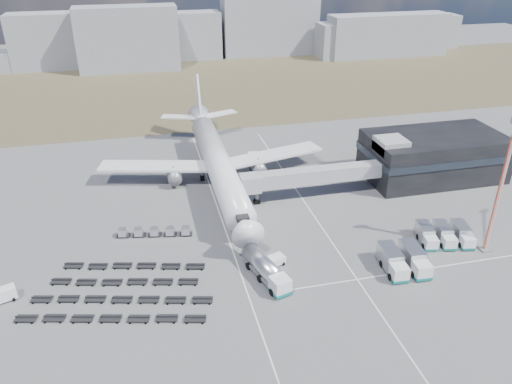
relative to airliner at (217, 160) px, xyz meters
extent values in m
plane|color=#565659|center=(0.00, -32.38, -5.29)|extent=(420.00, 420.00, 0.00)
cube|color=#4E452F|center=(0.00, 77.62, -5.29)|extent=(420.00, 90.00, 0.01)
cube|color=silver|center=(-2.00, -27.38, -5.29)|extent=(0.25, 110.00, 0.01)
cube|color=silver|center=(16.00, -27.38, -5.29)|extent=(0.25, 110.00, 0.01)
cube|color=silver|center=(25.00, -40.38, -5.29)|extent=(40.00, 0.25, 0.01)
cube|color=black|center=(48.00, -8.38, -0.29)|extent=(30.00, 16.00, 10.00)
cube|color=#262D38|center=(48.00, -8.38, 0.91)|extent=(30.40, 16.40, 1.60)
cube|color=#939399|center=(36.00, -10.38, 4.21)|extent=(6.00, 6.00, 3.00)
cube|color=#939399|center=(18.10, -11.88, -0.19)|extent=(29.80, 3.00, 3.00)
cube|color=#939399|center=(4.70, -12.38, -0.19)|extent=(4.00, 3.60, 3.40)
cylinder|color=slate|center=(6.20, -11.88, -2.74)|extent=(0.70, 0.70, 5.10)
cylinder|color=black|center=(6.20, -11.88, -4.84)|extent=(1.40, 0.90, 1.40)
cylinder|color=white|center=(0.00, -2.38, 0.01)|extent=(5.60, 48.00, 5.60)
cone|color=white|center=(0.00, -28.88, 0.01)|extent=(5.60, 5.00, 5.60)
cone|color=white|center=(0.00, 25.62, 0.81)|extent=(5.60, 8.00, 5.60)
cube|color=black|center=(0.00, -26.88, 0.81)|extent=(2.20, 2.00, 0.80)
cube|color=white|center=(-13.00, 2.62, -1.19)|extent=(25.59, 11.38, 0.50)
cube|color=white|center=(13.00, 2.62, -1.19)|extent=(25.59, 11.38, 0.50)
cylinder|color=slate|center=(-9.50, 0.62, -2.89)|extent=(3.00, 5.00, 3.00)
cylinder|color=slate|center=(9.50, 0.62, -2.89)|extent=(3.00, 5.00, 3.00)
cube|color=white|center=(-5.50, 27.62, 1.21)|extent=(9.49, 5.63, 0.35)
cube|color=white|center=(5.50, 27.62, 1.21)|extent=(9.49, 5.63, 0.35)
cube|color=white|center=(0.00, 28.62, 6.51)|extent=(0.50, 9.06, 11.45)
cylinder|color=slate|center=(0.00, -23.38, -4.04)|extent=(0.50, 0.50, 2.50)
cylinder|color=slate|center=(-3.20, 1.62, -4.04)|extent=(0.60, 0.60, 2.50)
cylinder|color=slate|center=(3.20, 1.62, -4.04)|extent=(0.60, 0.60, 2.50)
cylinder|color=black|center=(0.00, -23.38, -4.79)|extent=(0.50, 1.20, 1.20)
cube|color=gray|center=(-44.17, 120.18, 5.56)|extent=(37.65, 12.00, 21.70)
cube|color=gray|center=(-17.02, 109.78, 7.04)|extent=(39.33, 12.00, 24.67)
cube|color=gray|center=(8.87, 125.37, 4.50)|extent=(27.25, 12.00, 19.59)
cube|color=gray|center=(45.34, 125.12, 7.02)|extent=(42.77, 12.00, 24.63)
cube|color=gray|center=(73.11, 111.27, 2.14)|extent=(18.24, 12.00, 14.87)
cube|color=gray|center=(95.75, 109.98, 3.75)|extent=(54.10, 12.00, 18.09)
cube|color=gray|center=(127.69, 122.58, 2.24)|extent=(18.60, 12.00, 15.06)
cube|color=white|center=(2.86, -40.89, -3.63)|extent=(3.38, 3.38, 2.63)
cube|color=#126765|center=(2.86, -40.89, -4.66)|extent=(3.52, 3.52, 0.57)
cylinder|color=silver|center=(1.37, -35.48, -3.12)|extent=(5.04, 9.04, 2.86)
cube|color=slate|center=(1.37, -35.48, -4.43)|extent=(4.93, 9.01, 0.40)
cylinder|color=black|center=(1.83, -37.14, -4.72)|extent=(3.20, 2.00, 1.26)
cube|color=white|center=(4.00, -33.43, -4.50)|extent=(4.07, 3.12, 1.59)
cube|color=white|center=(-38.49, -32.82, -4.19)|extent=(4.47, 3.10, 2.20)
cube|color=white|center=(9.78, 5.95, -3.77)|extent=(2.78, 5.88, 2.66)
cube|color=#126765|center=(9.78, 5.95, -4.86)|extent=(2.88, 5.98, 0.43)
cube|color=white|center=(22.30, -42.07, -3.80)|extent=(2.81, 2.70, 2.52)
cube|color=#126765|center=(22.30, -42.07, -4.78)|extent=(2.93, 2.82, 0.51)
cube|color=silver|center=(22.59, -38.07, -3.35)|extent=(3.12, 5.45, 2.98)
cube|color=white|center=(26.18, -42.35, -3.80)|extent=(2.81, 2.70, 2.52)
cube|color=#126765|center=(26.18, -42.35, -4.78)|extent=(2.93, 2.82, 0.51)
cube|color=silver|center=(26.47, -38.35, -3.35)|extent=(3.12, 5.45, 2.98)
cube|color=white|center=(32.01, -35.26, -4.03)|extent=(2.60, 2.52, 2.13)
cube|color=#126765|center=(32.01, -35.26, -4.86)|extent=(2.71, 2.64, 0.44)
cube|color=silver|center=(32.66, -31.93, -3.64)|extent=(3.14, 4.82, 2.52)
cube|color=white|center=(35.24, -35.89, -4.03)|extent=(2.60, 2.52, 2.13)
cube|color=#126765|center=(35.24, -35.89, -4.86)|extent=(2.71, 2.64, 0.44)
cube|color=silver|center=(35.90, -32.56, -3.64)|extent=(3.14, 4.82, 2.52)
cube|color=white|center=(38.48, -36.53, -4.03)|extent=(2.60, 2.52, 2.13)
cube|color=#126765|center=(38.48, -36.53, -4.86)|extent=(2.71, 2.64, 0.44)
cube|color=silver|center=(39.13, -33.20, -3.64)|extent=(3.14, 4.82, 2.52)
cube|color=black|center=(-20.69, -18.47, -5.02)|extent=(2.55, 1.84, 0.16)
cube|color=silver|center=(-20.69, -18.47, -4.26)|extent=(1.67, 1.67, 1.34)
cube|color=black|center=(-17.88, -18.99, -5.02)|extent=(2.55, 1.84, 0.16)
cube|color=silver|center=(-17.88, -18.99, -4.26)|extent=(1.67, 1.67, 1.34)
cube|color=black|center=(-15.06, -19.52, -5.02)|extent=(2.55, 1.84, 0.16)
cube|color=silver|center=(-15.06, -19.52, -4.26)|extent=(1.67, 1.67, 1.34)
cube|color=black|center=(-12.24, -20.05, -5.02)|extent=(2.55, 1.84, 0.16)
cube|color=silver|center=(-12.24, -20.05, -4.26)|extent=(1.67, 1.67, 1.34)
cube|color=black|center=(-9.42, -20.58, -5.02)|extent=(2.55, 1.84, 0.16)
cube|color=silver|center=(-9.42, -20.58, -4.26)|extent=(1.67, 1.67, 1.34)
cube|color=black|center=(-22.53, -40.91, -4.93)|extent=(28.05, 8.29, 0.73)
cube|color=black|center=(-21.51, -36.76, -4.93)|extent=(28.05, 8.29, 0.73)
cube|color=black|center=(-20.49, -32.60, -4.93)|extent=(24.09, 7.32, 0.73)
cube|color=black|center=(-19.47, -28.45, -4.93)|extent=(24.09, 7.32, 0.73)
cylinder|color=red|center=(41.41, -37.67, 6.66)|extent=(0.67, 0.67, 23.91)
cube|color=#565659|center=(41.41, -37.67, -5.15)|extent=(1.91, 1.91, 0.29)
camera|label=1|loc=(-15.03, -99.57, 44.44)|focal=35.00mm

